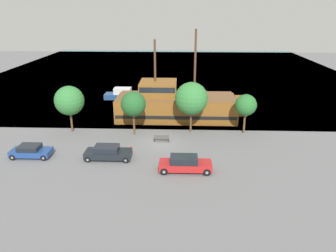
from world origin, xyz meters
TOP-DOWN VIEW (x-y plane):
  - ground_plane at (0.00, 0.00)m, footprint 160.00×160.00m
  - water_surface at (0.00, 44.00)m, footprint 80.00×80.00m
  - pirate_ship at (1.60, 8.34)m, footprint 17.41×5.66m
  - moored_boat_dockside at (-6.96, 18.53)m, footprint 7.05×2.30m
  - parked_car_curb_front at (-12.92, -4.51)m, footprint 4.02×1.89m
  - parked_car_curb_mid at (2.80, -7.02)m, footprint 4.88×1.87m
  - parked_car_curb_rear at (-4.94, -4.67)m, footprint 4.62×1.95m
  - fire_hydrant at (-2.82, -3.19)m, footprint 0.42×0.25m
  - bench_promenade_east at (0.20, 0.04)m, footprint 1.76×0.45m
  - tree_row_east at (-11.02, 2.92)m, footprint 3.53×3.53m
  - tree_row_mideast at (-3.21, 2.21)m, footprint 2.96×2.96m
  - tree_row_midwest at (3.60, 3.35)m, footprint 3.94×3.94m
  - tree_row_west at (10.09, 3.26)m, footprint 2.57×2.57m

SIDE VIEW (x-z plane):
  - ground_plane at x=0.00m, z-range 0.00..0.00m
  - water_surface at x=0.00m, z-range 0.00..0.00m
  - fire_hydrant at x=-2.82m, z-range 0.03..0.79m
  - bench_promenade_east at x=0.20m, z-range 0.01..0.86m
  - parked_car_curb_front at x=-12.92m, z-range 0.00..1.28m
  - moored_boat_dockside at x=-6.96m, z-range -0.24..1.59m
  - parked_car_curb_rear at x=-4.94m, z-range -0.01..1.40m
  - parked_car_curb_mid at x=2.80m, z-range 0.00..1.50m
  - pirate_ship at x=1.60m, z-range -3.99..7.94m
  - tree_row_west at x=10.09m, z-range 1.10..5.91m
  - tree_row_mideast at x=-3.21m, z-range 1.15..6.43m
  - tree_row_east at x=-11.02m, z-range 1.08..6.79m
  - tree_row_midwest at x=3.60m, z-range 1.12..7.32m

